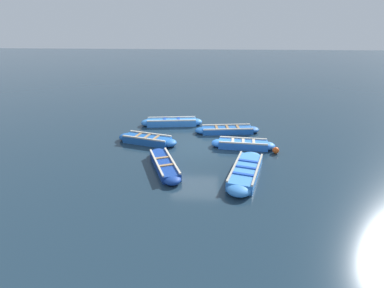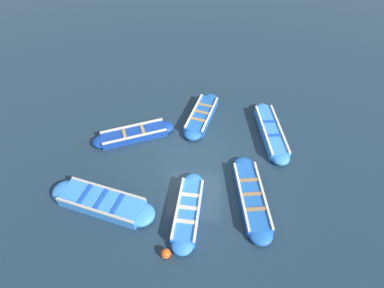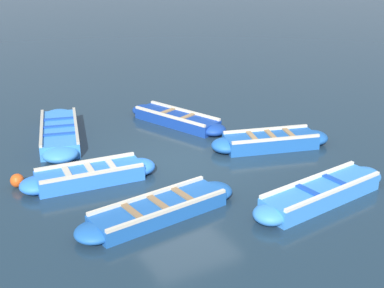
{
  "view_description": "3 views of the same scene",
  "coord_description": "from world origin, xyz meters",
  "px_view_note": "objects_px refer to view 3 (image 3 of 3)",
  "views": [
    {
      "loc": [
        -14.44,
        -0.78,
        5.99
      ],
      "look_at": [
        -0.79,
        0.14,
        0.41
      ],
      "focal_mm": 28.0,
      "sensor_mm": 36.0,
      "label": 1
    },
    {
      "loc": [
        0.32,
        -7.87,
        9.33
      ],
      "look_at": [
        -0.13,
        0.45,
        0.52
      ],
      "focal_mm": 28.0,
      "sensor_mm": 36.0,
      "label": 2
    },
    {
      "loc": [
        11.02,
        -5.85,
        5.59
      ],
      "look_at": [
        -0.19,
        0.37,
        0.41
      ],
      "focal_mm": 50.0,
      "sensor_mm": 36.0,
      "label": 3
    }
  ],
  "objects_px": {
    "boat_near_quay": "(59,133)",
    "boat_end_of_row": "(90,175)",
    "boat_broadside": "(321,193)",
    "boat_bow_out": "(177,119)",
    "buoy_orange_near": "(17,180)",
    "boat_outer_right": "(271,141)",
    "boat_mid_row": "(159,210)"
  },
  "relations": [
    {
      "from": "boat_mid_row",
      "to": "boat_broadside",
      "type": "distance_m",
      "value": 3.59
    },
    {
      "from": "boat_outer_right",
      "to": "boat_end_of_row",
      "type": "distance_m",
      "value": 5.05
    },
    {
      "from": "buoy_orange_near",
      "to": "boat_outer_right",
      "type": "bearing_deg",
      "value": 82.02
    },
    {
      "from": "boat_broadside",
      "to": "boat_end_of_row",
      "type": "bearing_deg",
      "value": -129.24
    },
    {
      "from": "buoy_orange_near",
      "to": "boat_near_quay",
      "type": "bearing_deg",
      "value": 145.25
    },
    {
      "from": "boat_near_quay",
      "to": "boat_broadside",
      "type": "bearing_deg",
      "value": 31.63
    },
    {
      "from": "boat_bow_out",
      "to": "boat_broadside",
      "type": "relative_size",
      "value": 0.92
    },
    {
      "from": "buoy_orange_near",
      "to": "boat_bow_out",
      "type": "bearing_deg",
      "value": 110.88
    },
    {
      "from": "boat_near_quay",
      "to": "boat_end_of_row",
      "type": "xyz_separation_m",
      "value": [
        3.07,
        -0.16,
        -0.01
      ]
    },
    {
      "from": "boat_end_of_row",
      "to": "boat_outer_right",
      "type": "bearing_deg",
      "value": 86.42
    },
    {
      "from": "boat_end_of_row",
      "to": "buoy_orange_near",
      "type": "height_order",
      "value": "boat_end_of_row"
    },
    {
      "from": "boat_bow_out",
      "to": "boat_broadside",
      "type": "distance_m",
      "value": 5.98
    },
    {
      "from": "boat_near_quay",
      "to": "boat_outer_right",
      "type": "relative_size",
      "value": 1.2
    },
    {
      "from": "boat_near_quay",
      "to": "boat_outer_right",
      "type": "bearing_deg",
      "value": 55.25
    },
    {
      "from": "boat_end_of_row",
      "to": "buoy_orange_near",
      "type": "relative_size",
      "value": 10.21
    },
    {
      "from": "boat_mid_row",
      "to": "boat_bow_out",
      "type": "xyz_separation_m",
      "value": [
        -4.85,
        2.95,
        0.01
      ]
    },
    {
      "from": "boat_mid_row",
      "to": "buoy_orange_near",
      "type": "relative_size",
      "value": 11.86
    },
    {
      "from": "boat_near_quay",
      "to": "buoy_orange_near",
      "type": "bearing_deg",
      "value": -34.75
    },
    {
      "from": "boat_mid_row",
      "to": "boat_outer_right",
      "type": "xyz_separation_m",
      "value": [
        -1.93,
        4.32,
        0.03
      ]
    },
    {
      "from": "boat_mid_row",
      "to": "buoy_orange_near",
      "type": "height_order",
      "value": "boat_mid_row"
    },
    {
      "from": "boat_near_quay",
      "to": "boat_broadside",
      "type": "xyz_separation_m",
      "value": [
        6.44,
        3.97,
        -0.0
      ]
    },
    {
      "from": "boat_outer_right",
      "to": "boat_broadside",
      "type": "bearing_deg",
      "value": -16.63
    },
    {
      "from": "boat_mid_row",
      "to": "boat_near_quay",
      "type": "distance_m",
      "value": 5.35
    },
    {
      "from": "boat_end_of_row",
      "to": "buoy_orange_near",
      "type": "xyz_separation_m",
      "value": [
        -0.61,
        -1.55,
        -0.02
      ]
    },
    {
      "from": "boat_near_quay",
      "to": "boat_broadside",
      "type": "height_order",
      "value": "boat_near_quay"
    },
    {
      "from": "boat_bow_out",
      "to": "boat_outer_right",
      "type": "relative_size",
      "value": 1.05
    },
    {
      "from": "boat_outer_right",
      "to": "boat_end_of_row",
      "type": "xyz_separation_m",
      "value": [
        -0.32,
        -5.04,
        -0.0
      ]
    },
    {
      "from": "boat_bow_out",
      "to": "boat_near_quay",
      "type": "relative_size",
      "value": 0.87
    },
    {
      "from": "boat_near_quay",
      "to": "boat_bow_out",
      "type": "bearing_deg",
      "value": 82.33
    },
    {
      "from": "boat_broadside",
      "to": "boat_end_of_row",
      "type": "relative_size",
      "value": 1.18
    },
    {
      "from": "boat_bow_out",
      "to": "boat_broadside",
      "type": "bearing_deg",
      "value": 4.41
    },
    {
      "from": "boat_bow_out",
      "to": "boat_near_quay",
      "type": "height_order",
      "value": "boat_near_quay"
    }
  ]
}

